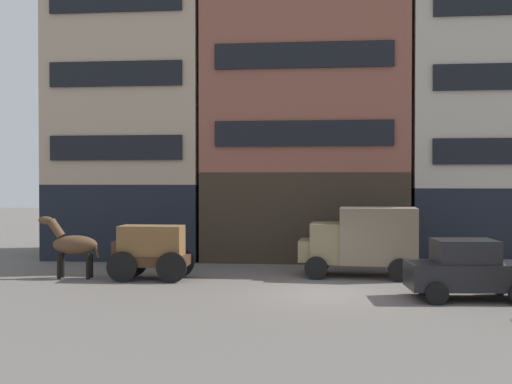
% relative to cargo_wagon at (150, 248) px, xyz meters
% --- Properties ---
extents(ground_plane, '(120.00, 120.00, 0.00)m').
position_rel_cargo_wagon_xyz_m(ground_plane, '(6.39, -2.19, -1.15)').
color(ground_plane, '#605B56').
extents(building_far_left, '(7.64, 6.72, 17.03)m').
position_rel_cargo_wagon_xyz_m(building_far_left, '(-2.79, 7.64, 7.41)').
color(building_far_left, black).
rests_on(building_far_left, ground_plane).
extents(building_center_left, '(9.64, 6.72, 17.89)m').
position_rel_cargo_wagon_xyz_m(building_center_left, '(5.50, 7.64, 7.84)').
color(building_center_left, '#33281E').
rests_on(building_center_left, ground_plane).
extents(building_center_right, '(9.42, 6.72, 13.11)m').
position_rel_cargo_wagon_xyz_m(building_center_right, '(14.68, 7.64, 5.45)').
color(building_center_right, black).
rests_on(building_center_right, ground_plane).
extents(cargo_wagon, '(2.91, 1.53, 1.98)m').
position_rel_cargo_wagon_xyz_m(cargo_wagon, '(0.00, 0.00, 0.00)').
color(cargo_wagon, '#3D2819').
rests_on(cargo_wagon, ground_plane).
extents(draft_horse, '(2.34, 0.61, 2.30)m').
position_rel_cargo_wagon_xyz_m(draft_horse, '(-2.95, -0.00, 0.12)').
color(draft_horse, '#513823').
rests_on(draft_horse, ground_plane).
extents(delivery_truck_near, '(4.47, 2.41, 2.62)m').
position_rel_cargo_wagon_xyz_m(delivery_truck_near, '(7.79, 1.42, 0.28)').
color(delivery_truck_near, '#7A6B4C').
rests_on(delivery_truck_near, ground_plane).
extents(sedan_light, '(3.80, 2.06, 1.83)m').
position_rel_cargo_wagon_xyz_m(sedan_light, '(10.66, -2.76, -0.23)').
color(sedan_light, black).
rests_on(sedan_light, ground_plane).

